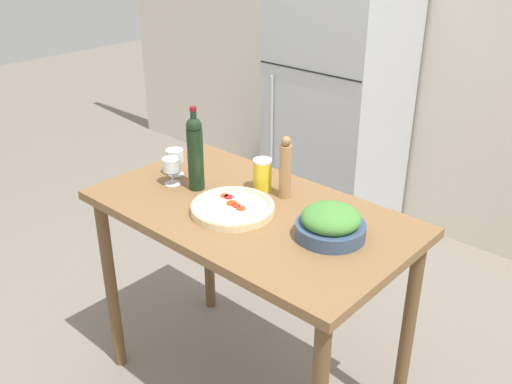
% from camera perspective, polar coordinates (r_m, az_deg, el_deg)
% --- Properties ---
extents(wall_back, '(6.40, 0.08, 2.60)m').
position_cam_1_polar(wall_back, '(3.78, 20.51, 13.59)').
color(wall_back, silver).
rests_on(wall_back, ground_plane).
extents(refrigerator, '(0.77, 0.71, 1.63)m').
position_cam_1_polar(refrigerator, '(3.87, 8.08, 7.67)').
color(refrigerator, '#B7BCC1').
rests_on(refrigerator, ground_plane).
extents(prep_counter, '(1.31, 0.74, 0.96)m').
position_cam_1_polar(prep_counter, '(2.35, -0.61, -4.46)').
color(prep_counter, brown).
rests_on(prep_counter, ground_plane).
extents(wine_bottle, '(0.07, 0.07, 0.36)m').
position_cam_1_polar(wine_bottle, '(2.40, -6.10, 4.03)').
color(wine_bottle, black).
rests_on(wine_bottle, prep_counter).
extents(wine_glass_near, '(0.08, 0.08, 0.12)m').
position_cam_1_polar(wine_glass_near, '(2.48, -8.45, 2.58)').
color(wine_glass_near, silver).
rests_on(wine_glass_near, prep_counter).
extents(wine_glass_far, '(0.08, 0.08, 0.12)m').
position_cam_1_polar(wine_glass_far, '(2.57, -8.12, 3.46)').
color(wine_glass_far, silver).
rests_on(wine_glass_far, prep_counter).
extents(pepper_mill, '(0.05, 0.05, 0.27)m').
position_cam_1_polar(pepper_mill, '(2.33, 2.94, 2.39)').
color(pepper_mill, '#AD7F51').
rests_on(pepper_mill, prep_counter).
extents(salad_bowl, '(0.26, 0.26, 0.12)m').
position_cam_1_polar(salad_bowl, '(2.08, 7.49, -3.14)').
color(salad_bowl, '#384C6B').
rests_on(salad_bowl, prep_counter).
extents(homemade_pizza, '(0.33, 0.33, 0.04)m').
position_cam_1_polar(homemade_pizza, '(2.25, -2.35, -1.58)').
color(homemade_pizza, beige).
rests_on(homemade_pizza, prep_counter).
extents(salt_canister, '(0.08, 0.08, 0.14)m').
position_cam_1_polar(salt_canister, '(2.41, 0.65, 1.74)').
color(salt_canister, yellow).
rests_on(salt_canister, prep_counter).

